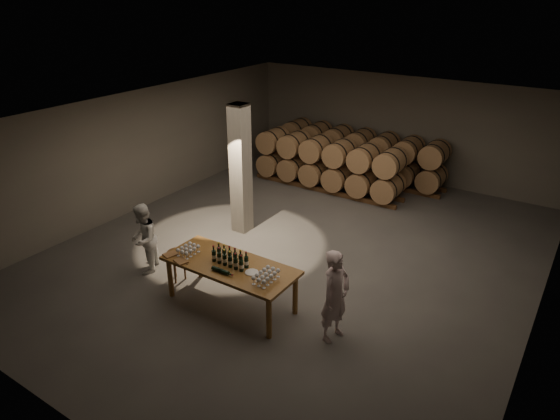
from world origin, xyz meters
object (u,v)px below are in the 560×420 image
Objects in this scene: tasting_table at (230,269)px; bottle_cluster at (230,259)px; plate at (252,272)px; stool at (177,257)px; notebook_near at (181,261)px; person_man at (335,296)px; person_woman at (143,239)px.

bottle_cluster is (0.01, -0.01, 0.22)m from tasting_table.
stool is at bearing 177.07° from plate.
notebook_near is 0.92m from stool.
notebook_near is 3.00m from person_man.
notebook_near is (-1.34, -0.42, 0.01)m from plate.
bottle_cluster is 2.95× the size of plate.
bottle_cluster is 2.90× the size of notebook_near.
tasting_table is at bearing -2.98° from stool.
stool is (-0.66, 0.53, -0.37)m from notebook_near.
tasting_table is 10.30× the size of notebook_near.
person_man reaches higher than person_woman.
notebook_near is (-0.83, -0.44, -0.10)m from bottle_cluster.
bottle_cluster is at bearing -3.18° from stool.
person_man is at bearing 8.66° from plate.
person_man reaches higher than notebook_near.
bottle_cluster reaches higher than tasting_table.
plate is 1.60m from person_man.
notebook_near is at bearing 114.01° from person_man.
bottle_cluster reaches higher than notebook_near.
bottle_cluster is at bearing 107.21° from person_man.
plate reaches higher than tasting_table.
person_man is at bearing 5.82° from tasting_table.
person_woman is at bearing -179.20° from tasting_table.
bottle_cluster is 0.43× the size of person_man.
stool is 0.39× the size of person_man.
notebook_near reaches higher than plate.
notebook_near is at bearing -151.10° from tasting_table.
person_man is (3.58, 0.14, 0.30)m from stool.
bottle_cluster is 2.11m from person_man.
notebook_near is at bearing -151.77° from bottle_cluster.
plate is at bearing -2.21° from bottle_cluster.
person_man is (2.10, 0.22, -0.17)m from bottle_cluster.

